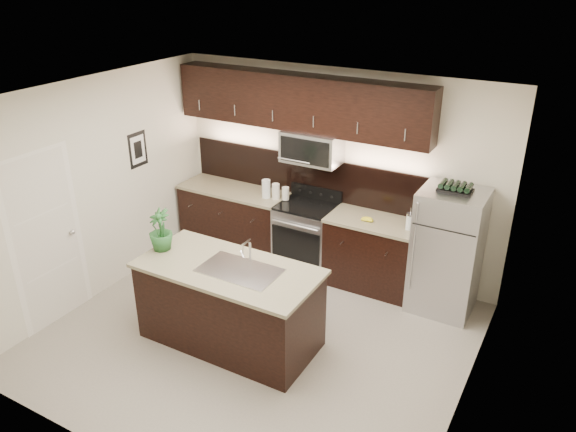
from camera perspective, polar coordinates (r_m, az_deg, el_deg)
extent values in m
plane|color=gray|center=(6.50, -3.24, -12.18)|extent=(4.50, 4.50, 0.00)
cube|color=beige|center=(7.41, 4.82, 4.51)|extent=(4.50, 0.02, 2.70)
cube|color=beige|center=(4.49, -17.69, -11.23)|extent=(4.50, 0.02, 2.70)
cube|color=beige|center=(7.18, -18.88, 2.52)|extent=(0.02, 4.00, 2.70)
cube|color=beige|center=(5.08, 18.54, -6.86)|extent=(0.02, 4.00, 2.70)
cube|color=white|center=(5.34, -3.93, 11.68)|extent=(4.50, 4.00, 0.02)
cube|color=silver|center=(6.84, -23.21, -2.42)|extent=(0.04, 0.80, 2.02)
sphere|color=silver|center=(7.00, -21.05, -1.54)|extent=(0.06, 0.06, 0.06)
cube|color=black|center=(7.55, -15.00, 6.53)|extent=(0.01, 0.32, 0.46)
cube|color=white|center=(7.55, -14.98, 6.53)|extent=(0.00, 0.24, 0.36)
cube|color=black|center=(8.16, -5.37, -0.40)|extent=(1.57, 0.62, 0.90)
cube|color=black|center=(7.28, 8.62, -3.88)|extent=(1.16, 0.62, 0.90)
cube|color=#B2B2B7|center=(7.62, 1.90, -2.23)|extent=(0.76, 0.62, 0.90)
cube|color=black|center=(7.42, 1.95, 0.98)|extent=(0.76, 0.60, 0.03)
cube|color=#BEB88E|center=(7.97, -5.50, 2.66)|extent=(1.59, 0.65, 0.04)
cube|color=#BEB88E|center=(7.07, 8.86, -0.53)|extent=(1.18, 0.65, 0.04)
cube|color=black|center=(7.63, 1.64, 4.16)|extent=(3.49, 0.02, 0.56)
cube|color=#B2B2B7|center=(7.23, 2.44, 6.99)|extent=(0.76, 0.40, 0.40)
cube|color=black|center=(7.21, 1.17, 11.48)|extent=(3.49, 0.33, 0.70)
cube|color=black|center=(6.23, -5.93, -9.08)|extent=(1.90, 0.90, 0.90)
cube|color=#BEB88E|center=(5.98, -6.13, -5.33)|extent=(1.96, 0.96, 0.04)
cube|color=silver|center=(5.89, -4.94, -5.48)|extent=(0.84, 0.50, 0.01)
cylinder|color=silver|center=(5.99, -3.86, -3.67)|extent=(0.03, 0.03, 0.24)
cylinder|color=silver|center=(5.86, -4.27, -2.66)|extent=(0.02, 0.14, 0.02)
cylinder|color=silver|center=(5.84, -4.63, -3.37)|extent=(0.02, 0.02, 0.10)
cube|color=#B2B2B7|center=(6.86, 15.84, -3.50)|extent=(0.74, 0.67, 1.53)
cube|color=black|center=(6.54, 16.63, 2.54)|extent=(0.38, 0.23, 0.03)
cylinder|color=black|center=(6.55, 15.46, 3.16)|extent=(0.06, 0.22, 0.06)
cylinder|color=black|center=(6.54, 16.07, 3.04)|extent=(0.06, 0.22, 0.06)
cylinder|color=black|center=(6.52, 16.67, 2.92)|extent=(0.06, 0.22, 0.06)
cylinder|color=black|center=(6.51, 17.29, 2.79)|extent=(0.06, 0.22, 0.06)
cylinder|color=black|center=(6.50, 17.90, 2.67)|extent=(0.06, 0.22, 0.06)
imported|color=#215324|center=(6.34, -12.84, -1.38)|extent=(0.33, 0.33, 0.48)
cylinder|color=silver|center=(7.59, -2.23, 2.78)|extent=(0.12, 0.12, 0.25)
cylinder|color=silver|center=(7.56, -1.25, 2.53)|extent=(0.11, 0.11, 0.21)
cylinder|color=silver|center=(7.53, -0.25, 2.31)|extent=(0.09, 0.09, 0.18)
cylinder|color=silver|center=(6.85, 12.26, -0.63)|extent=(0.09, 0.09, 0.18)
cylinder|color=silver|center=(6.81, 12.33, 0.12)|extent=(0.09, 0.09, 0.02)
cylinder|color=silver|center=(6.79, 12.37, 0.47)|extent=(0.01, 0.01, 0.07)
ellipsoid|color=yellow|center=(7.02, 7.75, -0.25)|extent=(0.17, 0.14, 0.05)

